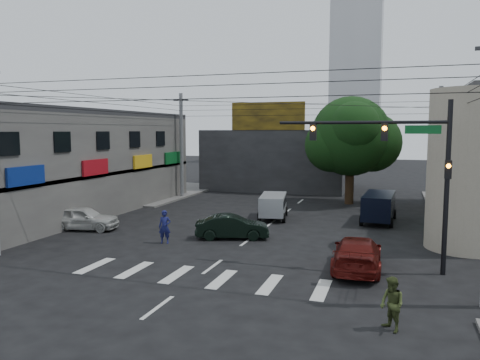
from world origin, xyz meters
The scene contains 18 objects.
ground centered at (0.00, 0.00, 0.00)m, with size 160.00×160.00×0.00m, color black.
sidewalk_far_left centered at (-18.00, 18.00, 0.07)m, with size 16.00×16.00×0.15m, color #514F4C.
building_left centered at (-18.00, 6.00, 3.50)m, with size 14.00×24.00×7.00m, color #4C4947.
corner_column centered at (11.00, 4.00, 4.00)m, with size 4.00×4.00×8.00m, color gray.
building_far centered at (-4.00, 26.00, 3.00)m, with size 14.00×10.00×6.00m, color #232326.
billboard centered at (-4.00, 21.10, 7.30)m, with size 7.00×0.30×2.60m, color olive.
tower_distant centered at (0.00, 70.00, 22.00)m, with size 9.00×9.00×44.00m, color silver.
street_tree centered at (4.00, 17.00, 5.47)m, with size 6.40×6.40×8.70m.
traffic_gantry centered at (7.82, -1.00, 4.83)m, with size 7.10×0.35×7.20m.
utility_pole_far_left centered at (-10.50, 16.00, 4.60)m, with size 0.32×0.32×9.20m, color #59595B.
utility_pole_far_right centered at (10.50, 16.00, 4.60)m, with size 0.32×0.32×9.20m, color #59595B.
dark_sedan centered at (-0.98, 2.39, 0.66)m, with size 4.26×2.62×1.32m, color black.
white_compact centered at (-10.24, 1.70, 0.71)m, with size 4.47×2.59×1.43m, color #B8B8B4.
maroon_sedan centered at (6.05, -1.40, 0.71)m, with size 2.18×4.98×1.42m, color #500E0B.
silver_minivan centered at (-0.28, 8.78, 0.82)m, with size 2.21×4.02×1.64m, color #A6A9AE, non-canonical shape.
navy_van centered at (6.55, 9.80, 0.94)m, with size 2.02×4.77×1.87m, color black, non-canonical shape.
traffic_officer centered at (-4.01, 0.24, 0.88)m, with size 0.73×0.58×1.76m, color #16194E.
pedestrian_olive centered at (7.51, -7.45, 0.82)m, with size 0.98×1.01×1.64m, color #37421E.
Camera 1 is at (7.46, -21.60, 5.96)m, focal length 35.00 mm.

